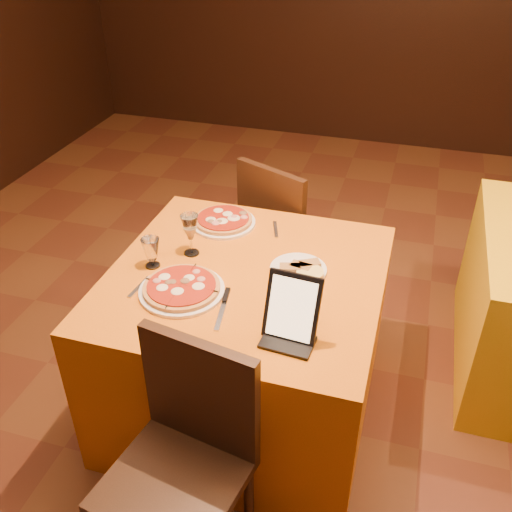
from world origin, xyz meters
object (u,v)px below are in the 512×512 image
(chair_main_near, at_px, (174,483))
(pizza_far, at_px, (223,221))
(chair_main_far, at_px, (292,234))
(water_glass, at_px, (151,253))
(main_table, at_px, (246,343))
(pizza_near, at_px, (182,289))
(tablet, at_px, (292,308))
(wine_glass, at_px, (190,234))

(chair_main_near, relative_size, pizza_far, 3.05)
(chair_main_far, relative_size, water_glass, 7.00)
(main_table, xyz_separation_m, pizza_near, (-0.20, -0.19, 0.39))
(chair_main_near, relative_size, tablet, 3.73)
(main_table, distance_m, tablet, 0.64)
(main_table, relative_size, wine_glass, 5.79)
(wine_glass, relative_size, tablet, 0.78)
(pizza_near, xyz_separation_m, wine_glass, (-0.07, 0.27, 0.08))
(pizza_near, xyz_separation_m, tablet, (0.46, -0.12, 0.10))
(main_table, height_order, pizza_far, pizza_far)
(main_table, bearing_deg, wine_glass, 163.27)
(chair_main_near, distance_m, water_glass, 0.90)
(chair_main_near, xyz_separation_m, pizza_near, (-0.20, 0.60, 0.31))
(chair_main_near, xyz_separation_m, wine_glass, (-0.27, 0.87, 0.39))
(chair_main_far, relative_size, tablet, 3.73)
(pizza_near, relative_size, tablet, 1.37)
(pizza_near, distance_m, wine_glass, 0.29)
(pizza_far, bearing_deg, main_table, -58.22)
(main_table, bearing_deg, tablet, -49.11)
(pizza_far, height_order, tablet, tablet)
(pizza_far, distance_m, tablet, 0.83)
(chair_main_near, height_order, pizza_far, chair_main_near)
(water_glass, bearing_deg, pizza_near, -35.32)
(pizza_far, height_order, water_glass, water_glass)
(main_table, distance_m, chair_main_near, 0.79)
(chair_main_far, bearing_deg, wine_glass, 94.94)
(pizza_near, bearing_deg, chair_main_near, -71.54)
(pizza_near, distance_m, pizza_far, 0.54)
(chair_main_far, relative_size, wine_glass, 4.79)
(main_table, bearing_deg, water_glass, -171.98)
(pizza_far, relative_size, wine_glass, 1.57)
(chair_main_far, xyz_separation_m, pizza_near, (-0.20, -1.03, 0.31))
(chair_main_near, height_order, chair_main_far, same)
(chair_main_near, distance_m, tablet, 0.69)
(chair_main_near, bearing_deg, pizza_far, 111.27)
(water_glass, relative_size, tablet, 0.53)
(wine_glass, bearing_deg, pizza_far, 80.50)
(chair_main_near, bearing_deg, pizza_near, 118.79)
(main_table, height_order, chair_main_far, chair_main_far)
(water_glass, xyz_separation_m, tablet, (0.65, -0.25, 0.06))
(chair_main_near, xyz_separation_m, water_glass, (-0.39, 0.73, 0.36))
(wine_glass, bearing_deg, water_glass, -131.43)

